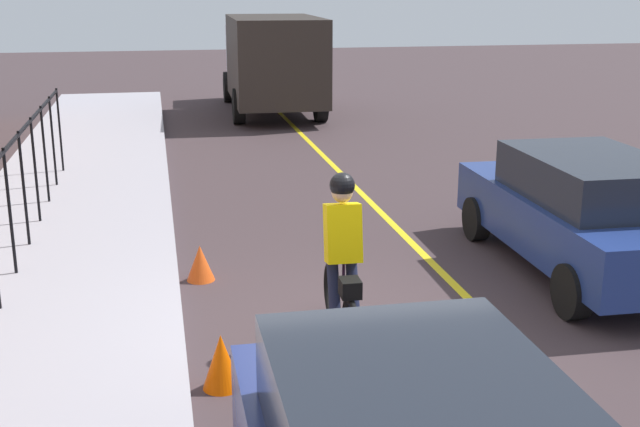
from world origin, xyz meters
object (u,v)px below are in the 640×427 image
cyclist_lead (342,260)px  box_truck_background (272,59)px  traffic_cone_near (200,263)px  patrol_sedan (584,211)px  traffic_cone_far (221,361)px

cyclist_lead → box_truck_background: 16.01m
box_truck_background → cyclist_lead: bearing=176.1°
cyclist_lead → traffic_cone_near: bearing=33.5°
traffic_cone_near → patrol_sedan: bearing=-97.5°
box_truck_background → traffic_cone_far: bearing=171.8°
patrol_sedan → traffic_cone_near: patrol_sedan is taller
box_truck_background → traffic_cone_far: box_truck_background is taller
cyclist_lead → patrol_sedan: bearing=-65.6°
patrol_sedan → traffic_cone_far: patrol_sedan is taller
patrol_sedan → box_truck_background: box_truck_background is taller
box_truck_background → traffic_cone_near: box_truck_background is taller
traffic_cone_near → cyclist_lead: bearing=-147.9°
traffic_cone_near → traffic_cone_far: bearing=-179.6°
patrol_sedan → traffic_cone_far: (-2.30, 4.89, -0.56)m
cyclist_lead → traffic_cone_far: bearing=122.0°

